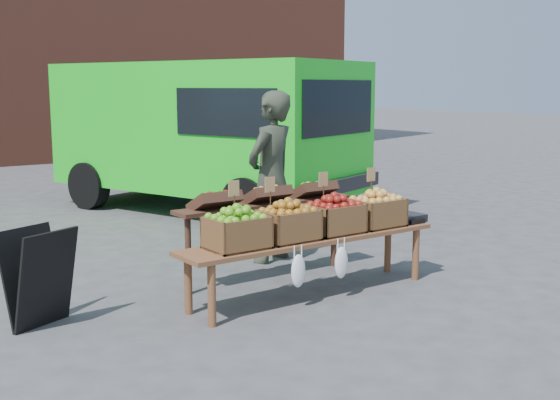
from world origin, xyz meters
TOP-DOWN VIEW (x-y plane):
  - ground at (0.00, 0.00)m, footprint 80.00×80.00m
  - delivery_van at (2.08, 4.93)m, footprint 3.91×5.64m
  - vendor at (1.00, 1.61)m, footprint 0.81×0.67m
  - chalkboard_sign at (-1.81, 0.95)m, footprint 0.62×0.49m
  - back_table at (0.51, 1.01)m, footprint 2.10×0.44m
  - display_bench at (0.52, 0.29)m, footprint 2.70×0.56m
  - crate_golden_apples at (-0.30, 0.29)m, footprint 0.50×0.40m
  - crate_russet_pears at (0.25, 0.29)m, footprint 0.50×0.40m
  - crate_red_apples at (0.80, 0.29)m, footprint 0.50×0.40m
  - crate_green_apples at (1.35, 0.29)m, footprint 0.50×0.40m
  - weighing_scale at (1.77, 0.29)m, footprint 0.34×0.30m

SIDE VIEW (x-z plane):
  - ground at x=0.00m, z-range 0.00..0.00m
  - display_bench at x=0.52m, z-range 0.00..0.57m
  - chalkboard_sign at x=-1.81m, z-range 0.00..0.83m
  - back_table at x=0.51m, z-range 0.00..1.04m
  - weighing_scale at x=1.77m, z-range 0.57..0.65m
  - crate_golden_apples at x=-0.30m, z-range 0.57..0.85m
  - crate_russet_pears at x=0.25m, z-range 0.57..0.85m
  - crate_red_apples at x=0.80m, z-range 0.57..0.85m
  - crate_green_apples at x=1.35m, z-range 0.57..0.85m
  - vendor at x=1.00m, z-range 0.00..1.91m
  - delivery_van at x=2.08m, z-range 0.00..2.31m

